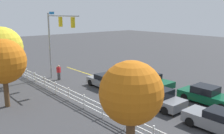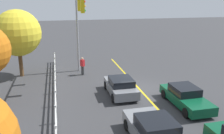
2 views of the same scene
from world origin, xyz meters
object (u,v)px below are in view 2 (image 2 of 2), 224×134
at_px(car_4, 185,97).
at_px(tree_2, 18,33).
at_px(car_0, 121,86).
at_px(car_1, 155,132).
at_px(pedestrian, 83,65).

height_order(car_4, tree_2, tree_2).
relative_size(car_0, car_4, 0.86).
xyz_separation_m(car_1, car_4, (3.87, -3.82, -0.06)).
xyz_separation_m(pedestrian, tree_2, (0.90, 5.59, 3.09)).
height_order(car_0, tree_2, tree_2).
xyz_separation_m(car_1, tree_2, (13.16, 7.81, 3.32)).
distance_m(car_0, tree_2, 10.69).
bearing_deg(car_4, pedestrian, -145.04).
bearing_deg(pedestrian, car_4, -86.44).
relative_size(car_4, pedestrian, 2.71).
relative_size(car_0, pedestrian, 2.34).
bearing_deg(tree_2, pedestrian, -99.18).
relative_size(car_0, tree_2, 0.65).
relative_size(car_1, tree_2, 0.78).
distance_m(car_1, car_4, 5.44).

